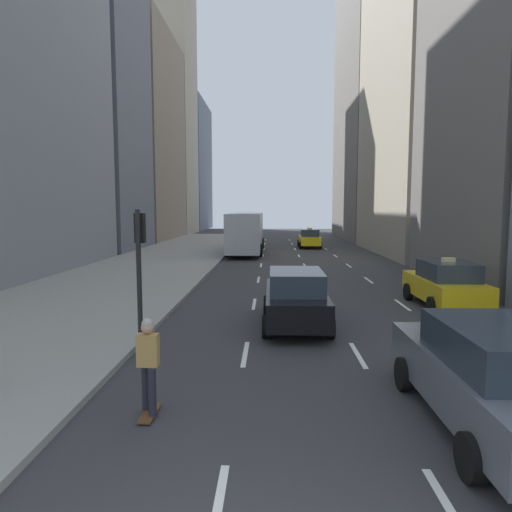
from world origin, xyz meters
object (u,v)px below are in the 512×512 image
Objects in this scene: taxi_lead at (445,284)px; traffic_light_pole at (140,259)px; taxi_second at (309,238)px; city_bus at (246,231)px; skateboarder at (148,362)px; sedan_silver_behind at (490,376)px; sedan_black_near at (296,298)px.

traffic_light_pole is (-9.55, -5.76, 1.53)m from taxi_lead.
taxi_lead is 25.91m from taxi_second.
city_bus is at bearing 112.09° from taxi_lead.
traffic_light_pole is at bearing 107.91° from skateboarder.
sedan_silver_behind is 2.85× the size of skateboarder.
city_bus is at bearing 87.54° from traffic_light_pole.
taxi_second is 35.11m from sedan_silver_behind.
taxi_second is at bearing 80.72° from skateboarder.
traffic_light_pole is at bearing -92.46° from city_bus.
taxi_second is 35.27m from skateboarder.
sedan_black_near is at bearing 37.00° from traffic_light_pole.
city_bus reaches higher than sedan_silver_behind.
skateboarder is at bearing -114.73° from sedan_black_near.
taxi_lead is at bearing -67.91° from city_bus.
sedan_silver_behind is 30.61m from city_bus.
sedan_silver_behind reaches higher than skateboarder.
sedan_silver_behind reaches higher than sedan_black_near.
taxi_second is 7.59m from city_bus.
traffic_light_pole is (-6.75, -31.51, 1.53)m from taxi_second.
traffic_light_pole is at bearing -102.09° from taxi_second.
taxi_second is 28.67m from sedan_black_near.
traffic_light_pole reaches higher than sedan_black_near.
city_bus is 3.23× the size of traffic_light_pole.
skateboarder is at bearing 176.89° from sedan_silver_behind.
sedan_black_near is at bearing -83.18° from city_bus.
traffic_light_pole is (-1.06, 3.29, 1.45)m from skateboarder.
taxi_lead and taxi_second have the same top height.
city_bus is (-5.61, -5.03, 0.91)m from taxi_second.
sedan_silver_behind is 0.43× the size of city_bus.
taxi_lead is 0.88× the size of sedan_silver_behind.
sedan_silver_behind is at bearing -3.11° from skateboarder.
sedan_silver_behind is (-2.80, -9.36, 0.03)m from taxi_lead.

